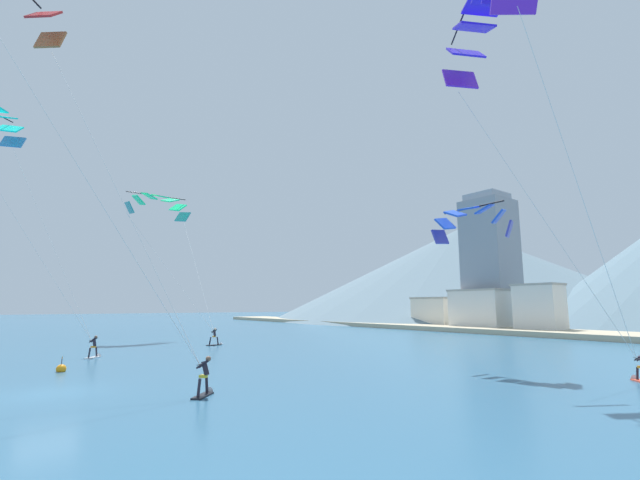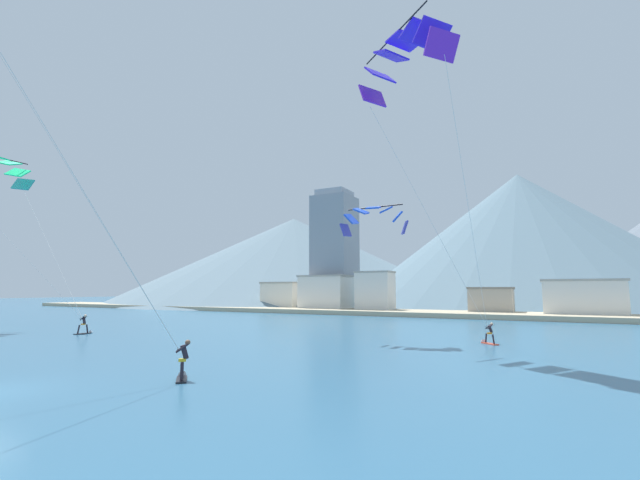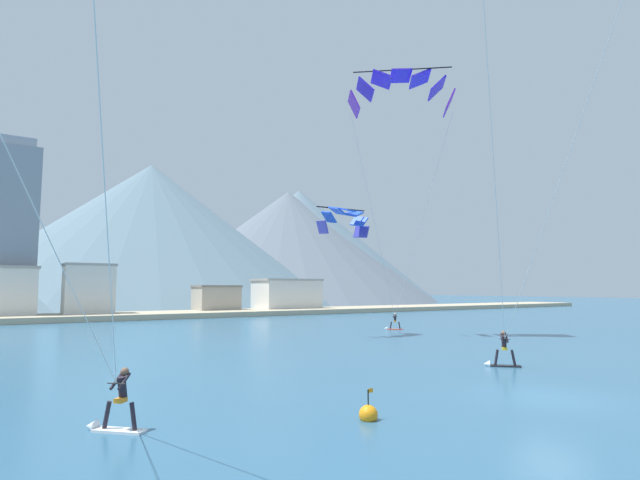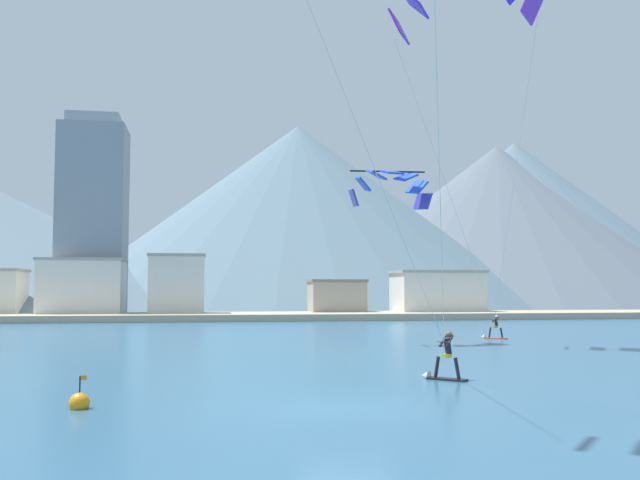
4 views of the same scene
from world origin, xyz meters
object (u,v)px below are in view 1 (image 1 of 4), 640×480
at_px(kitesurfer_near_trail, 640,373).
at_px(parafoil_kite_far_left, 159,204).
at_px(kitesurfer_mid_center, 95,351).
at_px(parafoil_kite_distant_high_outer, 471,219).
at_px(kitesurfer_near_lead, 206,382).
at_px(race_marker_buoy, 61,369).
at_px(parafoil_kite_near_trail, 484,23).
at_px(kitesurfer_far_left, 216,340).

relative_size(kitesurfer_near_trail, parafoil_kite_far_left, 0.10).
height_order(kitesurfer_mid_center, parafoil_kite_far_left, parafoil_kite_far_left).
bearing_deg(parafoil_kite_far_left, parafoil_kite_distant_high_outer, 14.51).
height_order(kitesurfer_near_lead, race_marker_buoy, kitesurfer_near_lead).
relative_size(kitesurfer_near_lead, parafoil_kite_far_left, 0.11).
height_order(parafoil_kite_near_trail, race_marker_buoy, parafoil_kite_near_trail).
distance_m(kitesurfer_near_lead, kitesurfer_near_trail, 22.17).
relative_size(kitesurfer_near_lead, parafoil_kite_distant_high_outer, 0.34).
height_order(kitesurfer_mid_center, parafoil_kite_near_trail, parafoil_kite_near_trail).
height_order(parafoil_kite_far_left, race_marker_buoy, parafoil_kite_far_left).
bearing_deg(kitesurfer_far_left, kitesurfer_near_lead, -24.14).
height_order(kitesurfer_near_lead, kitesurfer_near_trail, kitesurfer_near_lead).
distance_m(kitesurfer_far_left, race_marker_buoy, 17.90).
bearing_deg(kitesurfer_near_trail, kitesurfer_mid_center, -143.49).
xyz_separation_m(parafoil_kite_far_left, parafoil_kite_distant_high_outer, (37.19, 9.63, -6.83)).
height_order(kitesurfer_far_left, race_marker_buoy, kitesurfer_far_left).
xyz_separation_m(kitesurfer_mid_center, race_marker_buoy, (6.50, -2.85, -0.36)).
relative_size(kitesurfer_near_lead, kitesurfer_mid_center, 1.03).
distance_m(kitesurfer_mid_center, race_marker_buoy, 7.10).
bearing_deg(parafoil_kite_near_trail, kitesurfer_near_trail, 56.34).
bearing_deg(parafoil_kite_far_left, kitesurfer_near_trail, 15.61).
xyz_separation_m(kitesurfer_mid_center, kitesurfer_far_left, (-4.15, 11.53, 0.04)).
bearing_deg(kitesurfer_far_left, race_marker_buoy, -53.49).
relative_size(parafoil_kite_near_trail, parafoil_kite_distant_high_outer, 3.85).
height_order(kitesurfer_far_left, parafoil_kite_far_left, parafoil_kite_far_left).
relative_size(parafoil_kite_far_left, parafoil_kite_distant_high_outer, 3.07).
bearing_deg(kitesurfer_far_left, kitesurfer_mid_center, -70.20).
bearing_deg(parafoil_kite_near_trail, parafoil_kite_far_left, -170.90).
bearing_deg(parafoil_kite_far_left, kitesurfer_far_left, 13.55).
xyz_separation_m(kitesurfer_near_lead, parafoil_kite_near_trail, (6.27, 13.67, 19.76)).
height_order(parafoil_kite_near_trail, parafoil_kite_distant_high_outer, parafoil_kite_near_trail).
height_order(parafoil_kite_far_left, parafoil_kite_distant_high_outer, parafoil_kite_far_left).
height_order(kitesurfer_near_trail, race_marker_buoy, kitesurfer_near_trail).
bearing_deg(parafoil_kite_near_trail, parafoil_kite_distant_high_outer, 139.52).
relative_size(kitesurfer_mid_center, parafoil_kite_near_trail, 0.09).
height_order(kitesurfer_near_trail, parafoil_kite_far_left, parafoil_kite_far_left).
distance_m(kitesurfer_mid_center, parafoil_kite_far_left, 24.30).
bearing_deg(kitesurfer_near_trail, parafoil_kite_far_left, -164.39).
distance_m(parafoil_kite_near_trail, parafoil_kite_distant_high_outer, 11.76).
xyz_separation_m(kitesurfer_near_lead, parafoil_kite_far_left, (-34.54, 7.14, 15.83)).
xyz_separation_m(kitesurfer_near_lead, race_marker_buoy, (-11.79, -4.33, -0.41)).
relative_size(kitesurfer_mid_center, parafoil_kite_distant_high_outer, 0.33).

